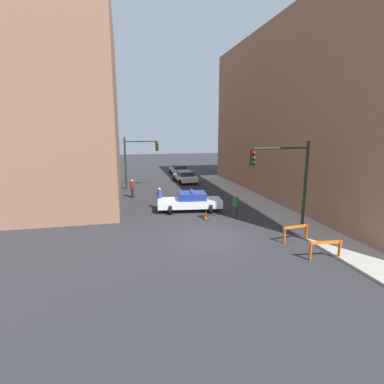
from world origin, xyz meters
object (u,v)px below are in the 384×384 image
Objects in this scene: pedestrian_crossing at (160,198)px; parked_car_near at (185,177)px; traffic_light_near at (288,172)px; pedestrian_sidewalk at (235,206)px; pedestrian_corner at (132,188)px; parked_car_mid at (179,170)px; barrier_mid at (295,231)px; traffic_cone at (206,215)px; traffic_light_far at (136,156)px; barrier_front at (325,247)px; police_car at (190,201)px.

parked_car_near is at bearing -10.15° from pedestrian_crossing.
pedestrian_sidewalk is at bearing 123.05° from traffic_light_near.
pedestrian_corner and pedestrian_sidewalk have the same top height.
pedestrian_corner is (-1.88, 4.44, 0.00)m from pedestrian_crossing.
parked_car_near is 11.91m from pedestrian_crossing.
traffic_light_near is at bearing -88.12° from parked_car_mid.
barrier_mid is 6.21m from traffic_cone.
parked_car_mid is 20.60m from pedestrian_sidewalk.
parked_car_near is (-2.49, 17.63, -2.86)m from traffic_light_near.
traffic_light_far is 6.67m from parked_car_near.
pedestrian_sidewalk reaches higher than barrier_front.
traffic_light_near is 3.13× the size of pedestrian_sidewalk.
barrier_mid is at bearing -65.83° from traffic_light_far.
parked_car_mid is at bearing -4.45° from pedestrian_crossing.
traffic_light_far reaches higher than barrier_mid.
traffic_light_near is at bearing -122.98° from pedestrian_crossing.
pedestrian_corner is at bearing 122.72° from barrier_mid.
barrier_front is (4.25, -9.78, -0.11)m from police_car.
parked_car_near is at bearing -2.72° from police_car.
pedestrian_sidewalk reaches higher than barrier_mid.
pedestrian_corner is at bearing -98.52° from traffic_light_far.
barrier_mid is at bearing -88.05° from parked_car_near.
pedestrian_corner is at bearing -152.28° from pedestrian_sidewalk.
pedestrian_corner is at bearing 120.84° from traffic_cone.
parked_car_mid is at bearing 81.77° from parked_car_near.
traffic_light_near is 3.47m from barrier_mid.
parked_car_mid is at bearing 93.62° from barrier_mid.
traffic_cone is at bearing -100.18° from parked_car_near.
police_car reaches higher than barrier_front.
traffic_cone is (-3.60, 5.05, -0.30)m from barrier_mid.
traffic_light_far is 18.76m from barrier_mid.
pedestrian_crossing and pedestrian_corner have the same top height.
traffic_cone is (-2.02, 0.12, -0.54)m from pedestrian_sidewalk.
pedestrian_crossing reaches higher than police_car.
traffic_cone is (-1.54, -14.41, -0.36)m from parked_car_near.
traffic_light_far is 3.13× the size of pedestrian_corner.
pedestrian_corner is at bearing 33.88° from pedestrian_crossing.
traffic_light_near reaches higher than parked_car_near.
traffic_light_near is 18.03m from parked_car_near.
traffic_light_far is at bearing 114.17° from barrier_mid.
police_car is (-4.61, 5.57, -2.81)m from traffic_light_near.
traffic_light_near reaches higher than barrier_mid.
pedestrian_crossing is 12.50m from barrier_front.
parked_car_mid is 14.35m from pedestrian_corner.
parked_car_near reaches higher than traffic_cone.
parked_car_near is at bearing -97.22° from parked_car_mid.
parked_car_mid is 20.58m from traffic_cone.
traffic_cone is (-4.03, 3.22, -3.21)m from traffic_light_near.
pedestrian_sidewalk is at bearing 102.77° from barrier_front.
traffic_light_far is 20.96m from barrier_front.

